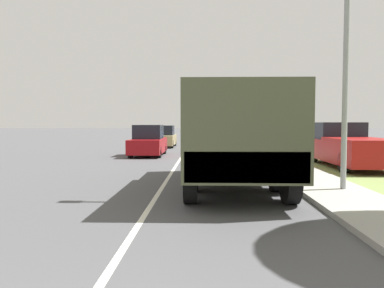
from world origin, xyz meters
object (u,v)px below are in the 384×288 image
at_px(car_fourth_ahead, 206,130).
at_px(lamp_post, 339,6).
at_px(military_truck, 233,133).
at_px(car_third_ahead, 208,133).
at_px(car_nearest_ahead, 148,142).
at_px(car_second_ahead, 163,137).
at_px(pickup_truck, 347,146).

xyz_separation_m(car_fourth_ahead, lamp_post, (2.90, -46.01, 3.96)).
bearing_deg(military_truck, car_third_ahead, 90.52).
bearing_deg(lamp_post, car_third_ahead, 95.20).
bearing_deg(car_fourth_ahead, car_third_ahead, -89.84).
xyz_separation_m(car_nearest_ahead, lamp_post, (6.45, -11.02, 3.97)).
relative_size(car_third_ahead, car_fourth_ahead, 1.13).
bearing_deg(car_second_ahead, car_third_ahead, 74.20).
relative_size(car_fourth_ahead, pickup_truck, 0.73).
height_order(car_nearest_ahead, lamp_post, lamp_post).
bearing_deg(military_truck, pickup_truck, 45.29).
relative_size(military_truck, pickup_truck, 1.25).
relative_size(car_nearest_ahead, car_second_ahead, 0.97).
height_order(military_truck, car_third_ahead, military_truck).
relative_size(car_nearest_ahead, pickup_truck, 0.72).
height_order(military_truck, pickup_truck, military_truck).
relative_size(military_truck, car_nearest_ahead, 1.74).
relative_size(car_fourth_ahead, lamp_post, 0.53).
distance_m(military_truck, pickup_truck, 7.34).
height_order(car_third_ahead, lamp_post, lamp_post).
bearing_deg(car_second_ahead, military_truck, -77.74).
height_order(car_nearest_ahead, pickup_truck, pickup_truck).
height_order(car_third_ahead, pickup_truck, pickup_truck).
height_order(car_second_ahead, pickup_truck, pickup_truck).
relative_size(military_truck, car_fourth_ahead, 1.71).
bearing_deg(car_nearest_ahead, car_third_ahead, 80.01).
distance_m(military_truck, car_nearest_ahead, 10.91).
height_order(car_second_ahead, lamp_post, lamp_post).
relative_size(military_truck, car_third_ahead, 1.51).
bearing_deg(car_second_ahead, car_nearest_ahead, -89.95).
bearing_deg(car_nearest_ahead, lamp_post, -59.65).
xyz_separation_m(car_second_ahead, car_third_ahead, (3.60, 12.73, -0.06)).
distance_m(car_second_ahead, lamp_post, 20.19).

